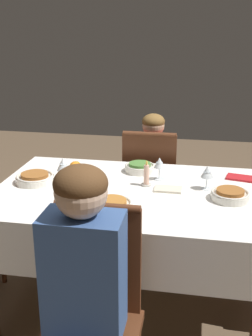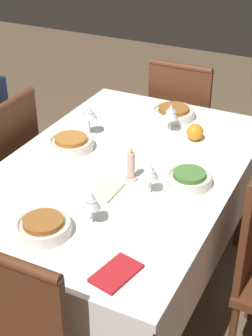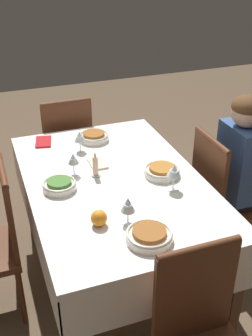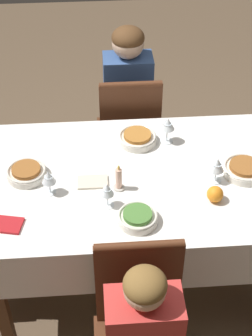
{
  "view_description": "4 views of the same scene",
  "coord_description": "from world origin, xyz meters",
  "px_view_note": "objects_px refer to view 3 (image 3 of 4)",
  "views": [
    {
      "loc": [
        0.36,
        -2.12,
        1.65
      ],
      "look_at": [
        -0.04,
        0.08,
        0.87
      ],
      "focal_mm": 45.0,
      "sensor_mm": 36.0,
      "label": 1
    },
    {
      "loc": [
        1.71,
        0.86,
        1.89
      ],
      "look_at": [
        0.07,
        0.06,
        0.81
      ],
      "focal_mm": 55.0,
      "sensor_mm": 36.0,
      "label": 2
    },
    {
      "loc": [
        -1.95,
        0.64,
        2.02
      ],
      "look_at": [
        -0.05,
        -0.05,
        0.86
      ],
      "focal_mm": 45.0,
      "sensor_mm": 36.0,
      "label": 3
    },
    {
      "loc": [
        0.18,
        1.93,
        2.5
      ],
      "look_at": [
        0.04,
        0.02,
        0.85
      ],
      "focal_mm": 55.0,
      "sensor_mm": 36.0,
      "label": 4
    }
  ],
  "objects_px": {
    "dining_table": "(114,193)",
    "napkin_spare_side": "(98,163)",
    "bowl_east": "(94,136)",
    "napkin_red_folded": "(43,142)",
    "candle_centerpiece": "(96,168)",
    "orange_fruit": "(99,218)",
    "chair_south": "(221,197)",
    "chair_east": "(66,149)",
    "wine_glass_south": "(174,172)",
    "bowl_north": "(59,185)",
    "bowl_south": "(162,171)",
    "wine_glass_north": "(73,160)",
    "bowl_west": "(149,235)",
    "wine_glass_east": "(80,137)",
    "wine_glass_west": "(128,205)",
    "person_adult_denim": "(245,172)"
  },
  "relations": [
    {
      "from": "chair_south",
      "to": "bowl_west",
      "type": "bearing_deg",
      "value": 125.9
    },
    {
      "from": "bowl_west",
      "to": "wine_glass_north",
      "type": "bearing_deg",
      "value": 14.39
    },
    {
      "from": "bowl_north",
      "to": "bowl_south",
      "type": "bearing_deg",
      "value": -95.03
    },
    {
      "from": "chair_south",
      "to": "candle_centerpiece",
      "type": "distance_m",
      "value": 0.86
    },
    {
      "from": "bowl_south",
      "to": "chair_east",
      "type": "bearing_deg",
      "value": 18.95
    },
    {
      "from": "dining_table",
      "to": "orange_fruit",
      "type": "bearing_deg",
      "value": 151.59
    },
    {
      "from": "chair_east",
      "to": "wine_glass_west",
      "type": "distance_m",
      "value": 1.42
    },
    {
      "from": "candle_centerpiece",
      "to": "napkin_spare_side",
      "type": "relative_size",
      "value": 0.98
    },
    {
      "from": "wine_glass_north",
      "to": "wine_glass_east",
      "type": "distance_m",
      "value": 0.29
    },
    {
      "from": "candle_centerpiece",
      "to": "orange_fruit",
      "type": "distance_m",
      "value": 0.47
    },
    {
      "from": "dining_table",
      "to": "chair_east",
      "type": "xyz_separation_m",
      "value": [
        0.97,
        0.07,
        -0.16
      ]
    },
    {
      "from": "napkin_red_folded",
      "to": "bowl_east",
      "type": "bearing_deg",
      "value": -103.72
    },
    {
      "from": "person_adult_denim",
      "to": "bowl_west",
      "type": "height_order",
      "value": "person_adult_denim"
    },
    {
      "from": "chair_south",
      "to": "bowl_south",
      "type": "distance_m",
      "value": 0.52
    },
    {
      "from": "bowl_north",
      "to": "wine_glass_north",
      "type": "relative_size",
      "value": 1.37
    },
    {
      "from": "napkin_red_folded",
      "to": "bowl_west",
      "type": "bearing_deg",
      "value": -166.9
    },
    {
      "from": "chair_south",
      "to": "orange_fruit",
      "type": "height_order",
      "value": "chair_south"
    },
    {
      "from": "bowl_west",
      "to": "orange_fruit",
      "type": "relative_size",
      "value": 2.73
    },
    {
      "from": "bowl_east",
      "to": "orange_fruit",
      "type": "distance_m",
      "value": 0.94
    },
    {
      "from": "bowl_east",
      "to": "napkin_spare_side",
      "type": "xyz_separation_m",
      "value": [
        -0.33,
        0.07,
        -0.02
      ]
    },
    {
      "from": "wine_glass_south",
      "to": "napkin_red_folded",
      "type": "relative_size",
      "value": 0.83
    },
    {
      "from": "wine_glass_south",
      "to": "person_adult_denim",
      "type": "bearing_deg",
      "value": -73.97
    },
    {
      "from": "bowl_east",
      "to": "napkin_red_folded",
      "type": "xyz_separation_m",
      "value": [
        0.08,
        0.33,
        -0.02
      ]
    },
    {
      "from": "napkin_red_folded",
      "to": "bowl_north",
      "type": "bearing_deg",
      "value": 178.09
    },
    {
      "from": "dining_table",
      "to": "candle_centerpiece",
      "type": "height_order",
      "value": "candle_centerpiece"
    },
    {
      "from": "wine_glass_south",
      "to": "bowl_west",
      "type": "relative_size",
      "value": 0.7
    },
    {
      "from": "wine_glass_south",
      "to": "candle_centerpiece",
      "type": "distance_m",
      "value": 0.46
    },
    {
      "from": "dining_table",
      "to": "napkin_spare_side",
      "type": "xyz_separation_m",
      "value": [
        0.21,
        0.04,
        0.1
      ]
    },
    {
      "from": "bowl_south",
      "to": "wine_glass_south",
      "type": "distance_m",
      "value": 0.18
    },
    {
      "from": "wine_glass_north",
      "to": "bowl_west",
      "type": "xyz_separation_m",
      "value": [
        -0.7,
        -0.18,
        -0.07
      ]
    },
    {
      "from": "wine_glass_north",
      "to": "wine_glass_west",
      "type": "height_order",
      "value": "wine_glass_west"
    },
    {
      "from": "chair_east",
      "to": "bowl_north",
      "type": "bearing_deg",
      "value": 76.0
    },
    {
      "from": "chair_south",
      "to": "bowl_south",
      "type": "xyz_separation_m",
      "value": [
        -0.01,
        0.43,
        0.28
      ]
    },
    {
      "from": "chair_east",
      "to": "wine_glass_west",
      "type": "relative_size",
      "value": 6.6
    },
    {
      "from": "orange_fruit",
      "to": "napkin_spare_side",
      "type": "xyz_separation_m",
      "value": [
        0.58,
        -0.16,
        -0.03
      ]
    },
    {
      "from": "chair_south",
      "to": "bowl_south",
      "type": "height_order",
      "value": "chair_south"
    },
    {
      "from": "wine_glass_east",
      "to": "chair_east",
      "type": "bearing_deg",
      "value": -1.92
    },
    {
      "from": "dining_table",
      "to": "orange_fruit",
      "type": "relative_size",
      "value": 18.83
    },
    {
      "from": "wine_glass_east",
      "to": "bowl_north",
      "type": "bearing_deg",
      "value": 151.32
    },
    {
      "from": "chair_east",
      "to": "bowl_north",
      "type": "distance_m",
      "value": 1.04
    },
    {
      "from": "person_adult_denim",
      "to": "bowl_south",
      "type": "height_order",
      "value": "person_adult_denim"
    },
    {
      "from": "dining_table",
      "to": "wine_glass_east",
      "type": "distance_m",
      "value": 0.46
    },
    {
      "from": "candle_centerpiece",
      "to": "dining_table",
      "type": "bearing_deg",
      "value": -132.04
    },
    {
      "from": "chair_east",
      "to": "wine_glass_south",
      "type": "distance_m",
      "value": 1.28
    },
    {
      "from": "bowl_north",
      "to": "chair_east",
      "type": "bearing_deg",
      "value": -14.0
    },
    {
      "from": "bowl_south",
      "to": "wine_glass_east",
      "type": "distance_m",
      "value": 0.59
    },
    {
      "from": "orange_fruit",
      "to": "napkin_red_folded",
      "type": "bearing_deg",
      "value": 5.3
    },
    {
      "from": "person_adult_denim",
      "to": "bowl_north",
      "type": "relative_size",
      "value": 6.39
    },
    {
      "from": "bowl_west",
      "to": "napkin_spare_side",
      "type": "xyz_separation_m",
      "value": [
        0.77,
        0.02,
        -0.02
      ]
    },
    {
      "from": "wine_glass_west",
      "to": "candle_centerpiece",
      "type": "distance_m",
      "value": 0.48
    }
  ]
}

